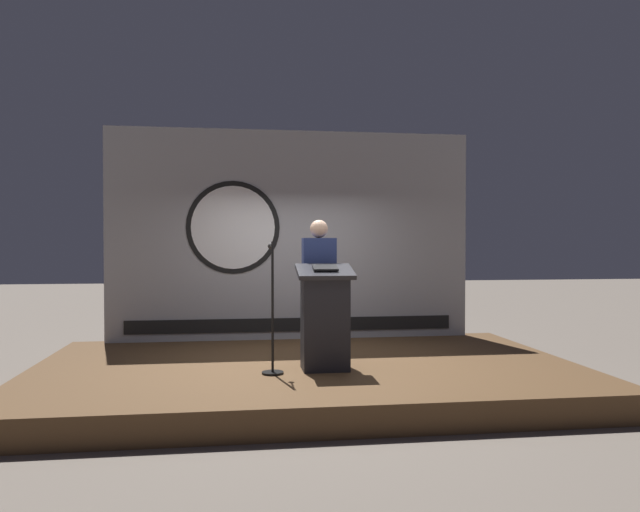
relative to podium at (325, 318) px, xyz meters
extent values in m
plane|color=#6B6056|center=(-0.16, 0.43, -0.89)|extent=(40.00, 40.00, 0.00)
cube|color=brown|center=(-0.16, 0.43, -0.74)|extent=(6.40, 4.00, 0.30)
cube|color=#9E9EA3|center=(-0.16, 2.28, 0.98)|extent=(5.43, 0.10, 3.13)
cylinder|color=black|center=(-1.04, 2.23, 1.09)|extent=(1.37, 0.02, 1.37)
cylinder|color=white|center=(-1.04, 2.22, 1.09)|extent=(1.23, 0.02, 1.23)
cube|color=black|center=(-0.16, 2.23, -0.37)|extent=(4.89, 0.02, 0.20)
cube|color=#26262B|center=(0.00, 0.00, -0.04)|extent=(0.52, 0.40, 1.09)
cube|color=#26262B|center=(0.00, 0.00, 0.53)|extent=(0.64, 0.50, 0.17)
cube|color=black|center=(0.00, -0.02, 0.58)|extent=(0.28, 0.20, 0.07)
cylinder|color=black|center=(0.00, 0.48, -0.15)|extent=(0.26, 0.26, 0.87)
cube|color=navy|center=(0.00, 0.48, 0.60)|extent=(0.40, 0.24, 0.63)
sphere|color=tan|center=(0.00, 0.48, 1.03)|extent=(0.22, 0.22, 0.22)
cylinder|color=black|center=(-0.60, -0.15, -0.57)|extent=(0.24, 0.24, 0.02)
cylinder|color=black|center=(-0.60, -0.15, 0.14)|extent=(0.03, 0.03, 1.46)
cylinder|color=black|center=(-0.60, 0.00, 0.82)|extent=(0.02, 0.31, 0.02)
sphere|color=#262626|center=(-0.60, 0.16, 0.82)|extent=(0.07, 0.07, 0.07)
camera|label=1|loc=(-1.01, -6.78, 0.85)|focal=33.97mm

